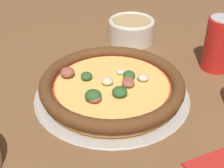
{
  "coord_description": "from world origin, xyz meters",
  "views": [
    {
      "loc": [
        -0.52,
        0.1,
        0.38
      ],
      "look_at": [
        0.0,
        0.0,
        0.03
      ],
      "focal_mm": 50.0,
      "sensor_mm": 36.0,
      "label": 1
    }
  ],
  "objects_px": {
    "pizza": "(112,85)",
    "bowl_near": "(131,29)",
    "pizza_tray": "(112,93)",
    "beverage_can": "(219,44)"
  },
  "relations": [
    {
      "from": "bowl_near",
      "to": "beverage_can",
      "type": "distance_m",
      "value": 0.24
    },
    {
      "from": "pizza",
      "to": "bowl_near",
      "type": "bearing_deg",
      "value": -22.29
    },
    {
      "from": "pizza",
      "to": "bowl_near",
      "type": "xyz_separation_m",
      "value": [
        0.24,
        -0.1,
        0.01
      ]
    },
    {
      "from": "pizza_tray",
      "to": "pizza",
      "type": "relative_size",
      "value": 1.09
    },
    {
      "from": "pizza",
      "to": "bowl_near",
      "type": "distance_m",
      "value": 0.26
    },
    {
      "from": "pizza_tray",
      "to": "bowl_near",
      "type": "bearing_deg",
      "value": -22.21
    },
    {
      "from": "pizza_tray",
      "to": "beverage_can",
      "type": "xyz_separation_m",
      "value": [
        0.06,
        -0.26,
        0.06
      ]
    },
    {
      "from": "pizza_tray",
      "to": "beverage_can",
      "type": "bearing_deg",
      "value": -76.44
    },
    {
      "from": "pizza",
      "to": "bowl_near",
      "type": "relative_size",
      "value": 2.35
    },
    {
      "from": "pizza",
      "to": "beverage_can",
      "type": "xyz_separation_m",
      "value": [
        0.06,
        -0.26,
        0.04
      ]
    }
  ]
}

